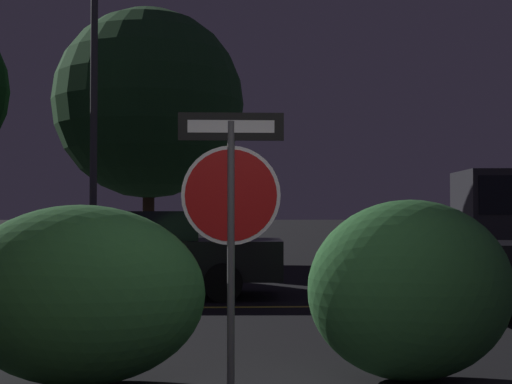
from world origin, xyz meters
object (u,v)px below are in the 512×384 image
hedge_bush_3 (411,290)px  passing_car_2 (135,253)px  stop_sign (231,195)px  tree_0 (149,104)px  hedge_bush_2 (80,295)px  street_lamp (94,59)px

hedge_bush_3 → passing_car_2: size_ratio=0.34×
stop_sign → tree_0: (-2.03, 13.91, 2.83)m
hedge_bush_2 → street_lamp: size_ratio=0.27×
stop_sign → tree_0: tree_0 is taller
tree_0 → street_lamp: bearing=-103.6°
hedge_bush_2 → stop_sign: bearing=-6.5°
hedge_bush_2 → hedge_bush_3: hedge_bush_3 is taller
stop_sign → passing_car_2: 6.43m
passing_car_2 → tree_0: bearing=6.6°
hedge_bush_3 → hedge_bush_2: bearing=-179.2°
hedge_bush_2 → passing_car_2: bearing=92.6°
tree_0 → passing_car_2: bearing=-85.9°
hedge_bush_2 → hedge_bush_3: (2.68, 0.04, 0.02)m
stop_sign → passing_car_2: size_ratio=0.43×
street_lamp → hedge_bush_3: bearing=-66.7°
street_lamp → stop_sign: bearing=-74.4°
street_lamp → tree_0: 3.71m
stop_sign → tree_0: 14.33m
hedge_bush_3 → street_lamp: street_lamp is taller
hedge_bush_2 → tree_0: 14.26m
passing_car_2 → street_lamp: street_lamp is taller
stop_sign → street_lamp: bearing=106.2°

